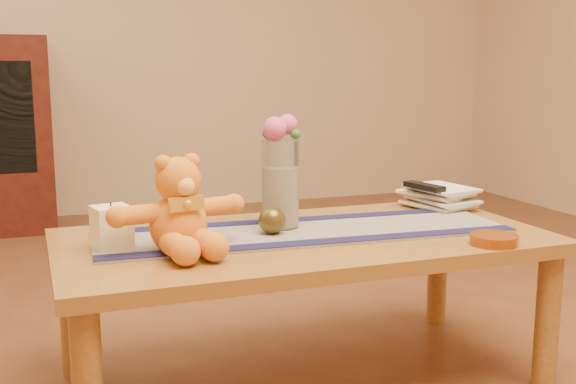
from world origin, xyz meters
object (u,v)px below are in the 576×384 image
object	(u,v)px
teddy_bear	(178,205)
pillar_candle	(112,227)
book_bottom	(421,208)
bronze_ball	(272,220)
tv_remote	(424,186)
glass_vase	(280,184)
amber_dish	(494,240)

from	to	relation	value
teddy_bear	pillar_candle	distance (m)	0.19
teddy_bear	book_bottom	size ratio (longest dim) A/B	1.57
bronze_ball	tv_remote	bearing A→B (deg)	14.99
glass_vase	amber_dish	size ratio (longest dim) A/B	1.99
book_bottom	amber_dish	distance (m)	0.47
teddy_bear	amber_dish	size ratio (longest dim) A/B	2.68
teddy_bear	amber_dish	world-z (taller)	teddy_bear
bronze_ball	amber_dish	bearing A→B (deg)	-29.26
teddy_bear	bronze_ball	world-z (taller)	teddy_bear
teddy_bear	amber_dish	xyz separation A→B (m)	(0.82, -0.22, -0.11)
book_bottom	teddy_bear	bearing A→B (deg)	-179.30
tv_remote	bronze_ball	bearing A→B (deg)	-177.06
book_bottom	tv_remote	xyz separation A→B (m)	(0.00, -0.01, 0.07)
teddy_bear	glass_vase	bearing A→B (deg)	13.76
bronze_ball	pillar_candle	bearing A→B (deg)	179.60
tv_remote	teddy_bear	bearing A→B (deg)	-176.93
amber_dish	pillar_candle	bearing A→B (deg)	162.83
glass_vase	bronze_ball	world-z (taller)	glass_vase
glass_vase	bronze_ball	distance (m)	0.13
glass_vase	book_bottom	distance (m)	0.56
glass_vase	amber_dish	world-z (taller)	glass_vase
bronze_ball	amber_dish	world-z (taller)	bronze_ball
pillar_candle	glass_vase	size ratio (longest dim) A/B	0.42
pillar_candle	book_bottom	bearing A→B (deg)	9.06
book_bottom	amber_dish	bearing A→B (deg)	-111.70
pillar_candle	bronze_ball	world-z (taller)	pillar_candle
amber_dish	bronze_ball	bearing A→B (deg)	150.74
pillar_candle	teddy_bear	bearing A→B (deg)	-26.89
teddy_bear	tv_remote	bearing A→B (deg)	4.50
pillar_candle	glass_vase	world-z (taller)	glass_vase
teddy_bear	bronze_ball	xyz separation A→B (m)	(0.29, 0.08, -0.08)
teddy_bear	tv_remote	world-z (taller)	teddy_bear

